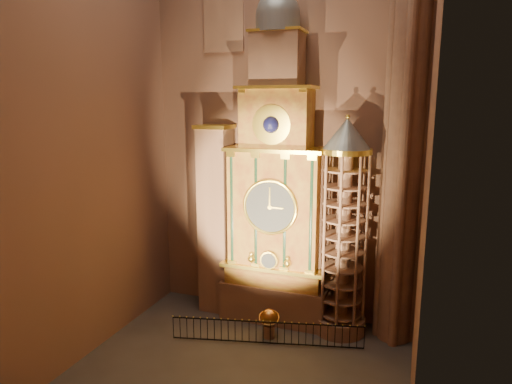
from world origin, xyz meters
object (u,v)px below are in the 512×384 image
at_px(stair_turret, 343,230).
at_px(celestial_globe, 269,321).
at_px(astronomical_clock, 276,196).
at_px(iron_railing, 267,333).
at_px(portrait_tower, 216,219).

height_order(stair_turret, celestial_globe, stair_turret).
bearing_deg(astronomical_clock, iron_railing, -80.59).
distance_m(stair_turret, iron_railing, 6.11).
bearing_deg(portrait_tower, stair_turret, -2.33).
bearing_deg(astronomical_clock, stair_turret, -4.30).
distance_m(astronomical_clock, portrait_tower, 3.73).
distance_m(stair_turret, celestial_globe, 5.70).
relative_size(stair_turret, iron_railing, 1.22).
height_order(astronomical_clock, stair_turret, astronomical_clock).
relative_size(stair_turret, celestial_globe, 7.34).
relative_size(astronomical_clock, stair_turret, 1.55).
height_order(portrait_tower, iron_railing, portrait_tower).
height_order(astronomical_clock, iron_railing, astronomical_clock).
xyz_separation_m(astronomical_clock, celestial_globe, (0.35, -2.10, -5.80)).
bearing_deg(celestial_globe, astronomical_clock, 99.45).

